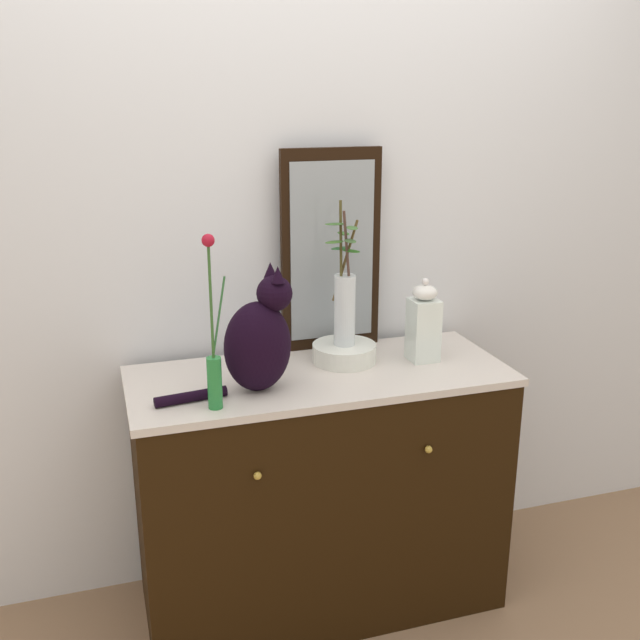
# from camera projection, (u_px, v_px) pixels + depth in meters

# --- Properties ---
(ground_plane) EXTENTS (6.00, 6.00, 0.00)m
(ground_plane) POSITION_uv_depth(u_px,v_px,m) (320.00, 597.00, 2.67)
(ground_plane) COLOR #8B6B4E
(wall_back) EXTENTS (4.40, 0.08, 2.60)m
(wall_back) POSITION_uv_depth(u_px,v_px,m) (292.00, 225.00, 2.58)
(wall_back) COLOR silver
(wall_back) RESTS_ON ground_plane
(sideboard) EXTENTS (1.24, 0.53, 0.87)m
(sideboard) POSITION_uv_depth(u_px,v_px,m) (320.00, 490.00, 2.54)
(sideboard) COLOR black
(sideboard) RESTS_ON ground_plane
(mirror_leaning) EXTENTS (0.35, 0.03, 0.70)m
(mirror_leaning) POSITION_uv_depth(u_px,v_px,m) (331.00, 251.00, 2.55)
(mirror_leaning) COLOR black
(mirror_leaning) RESTS_ON sideboard
(cat_sitting) EXTENTS (0.44, 0.18, 0.39)m
(cat_sitting) POSITION_uv_depth(u_px,v_px,m) (259.00, 340.00, 2.22)
(cat_sitting) COLOR black
(cat_sitting) RESTS_ON sideboard
(vase_slim_green) EXTENTS (0.07, 0.04, 0.51)m
(vase_slim_green) POSITION_uv_depth(u_px,v_px,m) (214.00, 359.00, 2.10)
(vase_slim_green) COLOR #247B37
(vase_slim_green) RESTS_ON sideboard
(bowl_porcelain) EXTENTS (0.22, 0.22, 0.06)m
(bowl_porcelain) POSITION_uv_depth(u_px,v_px,m) (344.00, 353.00, 2.50)
(bowl_porcelain) COLOR white
(bowl_porcelain) RESTS_ON sideboard
(vase_glass_clear) EXTENTS (0.13, 0.19, 0.48)m
(vase_glass_clear) POSITION_uv_depth(u_px,v_px,m) (345.00, 302.00, 2.44)
(vase_glass_clear) COLOR silver
(vase_glass_clear) RESTS_ON bowl_porcelain
(jar_lidded_porcelain) EXTENTS (0.09, 0.09, 0.29)m
(jar_lidded_porcelain) POSITION_uv_depth(u_px,v_px,m) (424.00, 324.00, 2.49)
(jar_lidded_porcelain) COLOR white
(jar_lidded_porcelain) RESTS_ON sideboard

